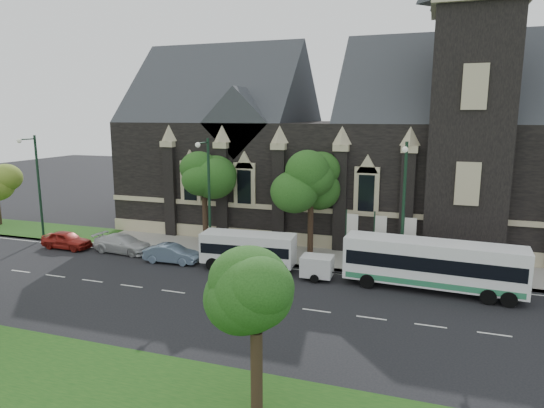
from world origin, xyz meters
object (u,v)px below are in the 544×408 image
at_px(tour_coach, 433,264).
at_px(street_lamp_near, 404,202).
at_px(tree_walk_right, 315,180).
at_px(sedan, 172,254).
at_px(banner_flag_center, 378,234).
at_px(banner_flag_right, 407,236).
at_px(tree_park_east, 262,290).
at_px(tree_walk_left, 207,176).
at_px(car_far_white, 123,244).
at_px(box_trailer, 317,266).
at_px(street_lamp_far, 37,182).
at_px(street_lamp_mid, 208,191).
at_px(banner_flag_left, 350,232).
at_px(car_far_red, 67,240).
at_px(shuttle_bus, 249,248).

bearing_deg(tour_coach, street_lamp_near, 141.11).
relative_size(tree_walk_right, sedan, 1.91).
bearing_deg(banner_flag_center, banner_flag_right, 0.00).
distance_m(tree_park_east, tour_coach, 15.98).
distance_m(tree_walk_right, tree_walk_left, 9.01).
xyz_separation_m(tree_walk_right, car_far_white, (-14.26, -4.51, -5.11)).
relative_size(street_lamp_near, box_trailer, 3.05).
height_order(street_lamp_far, banner_flag_center, street_lamp_far).
height_order(tree_park_east, sedan, tree_park_east).
xyz_separation_m(banner_flag_right, car_far_white, (-21.34, -2.80, -1.68)).
relative_size(tree_park_east, tree_walk_left, 0.82).
distance_m(street_lamp_mid, street_lamp_far, 16.00).
relative_size(tree_walk_left, street_lamp_mid, 0.85).
relative_size(banner_flag_left, car_far_white, 0.82).
bearing_deg(street_lamp_near, tree_walk_left, 167.13).
distance_m(street_lamp_near, banner_flag_center, 3.74).
bearing_deg(banner_flag_center, street_lamp_mid, -171.18).
xyz_separation_m(box_trailer, car_far_red, (-20.91, 0.68, -0.18)).
bearing_deg(banner_flag_left, banner_flag_right, 0.00).
height_order(sedan, car_far_white, car_far_white).
distance_m(banner_flag_center, car_far_white, 19.61).
height_order(tour_coach, shuttle_bus, tour_coach).
distance_m(tree_park_east, car_far_red, 27.12).
bearing_deg(tree_walk_left, sedan, -92.93).
xyz_separation_m(street_lamp_far, banner_flag_center, (28.29, 1.91, -2.73)).
height_order(tour_coach, box_trailer, tour_coach).
bearing_deg(banner_flag_center, car_far_red, -172.25).
relative_size(street_lamp_mid, tour_coach, 0.84).
relative_size(street_lamp_far, banner_flag_right, 2.25).
distance_m(tree_park_east, shuttle_bus, 16.58).
height_order(banner_flag_left, banner_flag_center, same).
height_order(street_lamp_mid, street_lamp_far, same).
bearing_deg(sedan, banner_flag_right, -79.70).
xyz_separation_m(tree_park_east, banner_flag_left, (0.11, 18.32, -2.24)).
height_order(tree_walk_left, car_far_red, tree_walk_left).
bearing_deg(tour_coach, banner_flag_right, 118.07).
xyz_separation_m(banner_flag_center, car_far_red, (-24.36, -3.31, -1.67)).
relative_size(street_lamp_mid, street_lamp_far, 1.00).
distance_m(street_lamp_near, shuttle_bus, 10.96).
xyz_separation_m(banner_flag_right, box_trailer, (-5.45, -3.99, -1.49)).
height_order(box_trailer, car_far_red, box_trailer).
height_order(street_lamp_far, box_trailer, street_lamp_far).
bearing_deg(sedan, banner_flag_left, -75.63).
relative_size(tree_walk_left, banner_flag_center, 1.91).
distance_m(street_lamp_far, car_far_white, 10.01).
bearing_deg(street_lamp_far, banner_flag_left, 4.15).
bearing_deg(box_trailer, tree_walk_left, 150.73).
bearing_deg(banner_flag_left, street_lamp_mid, -169.50).
distance_m(tour_coach, box_trailer, 7.20).
xyz_separation_m(banner_flag_left, shuttle_bus, (-6.52, -3.36, -0.91)).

